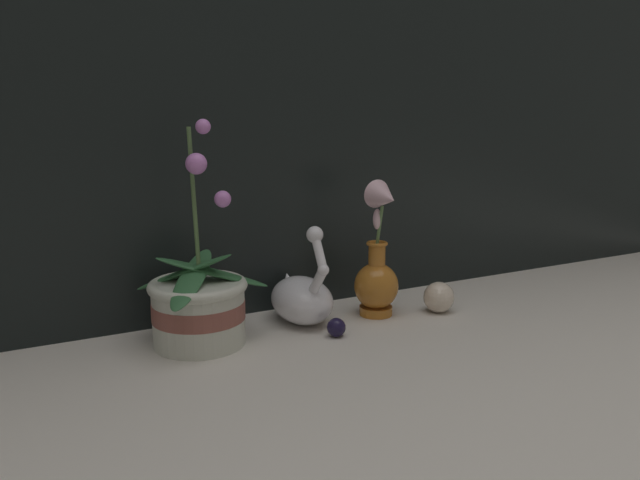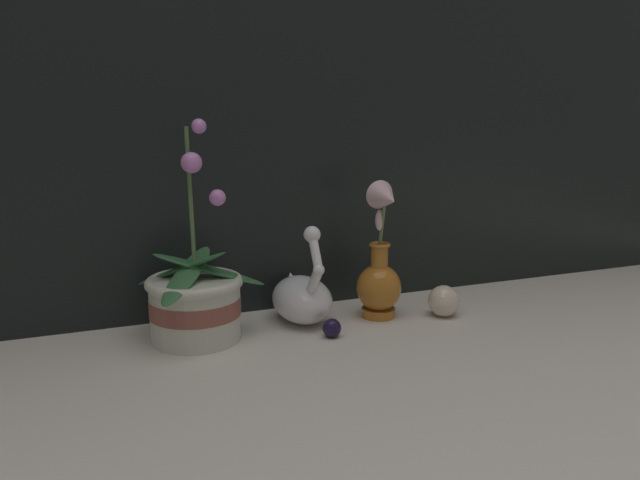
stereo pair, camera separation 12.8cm
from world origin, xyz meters
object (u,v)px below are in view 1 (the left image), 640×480
object	(u,v)px
blue_vase	(378,269)
swan_figurine	(301,297)
orchid_potted_plant	(199,304)
glass_sphere	(439,297)

from	to	relation	value
blue_vase	swan_figurine	bearing A→B (deg)	167.19
orchid_potted_plant	blue_vase	bearing A→B (deg)	-1.84
orchid_potted_plant	swan_figurine	xyz separation A→B (m)	(0.23, 0.02, -0.02)
glass_sphere	blue_vase	bearing A→B (deg)	161.82
blue_vase	glass_sphere	world-z (taller)	blue_vase
swan_figurine	blue_vase	world-z (taller)	blue_vase
orchid_potted_plant	glass_sphere	size ratio (longest dim) A/B	6.22
swan_figurine	glass_sphere	size ratio (longest dim) A/B	3.17
swan_figurine	blue_vase	size ratio (longest dim) A/B	0.73
blue_vase	glass_sphere	xyz separation A→B (m)	(0.13, -0.04, -0.07)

